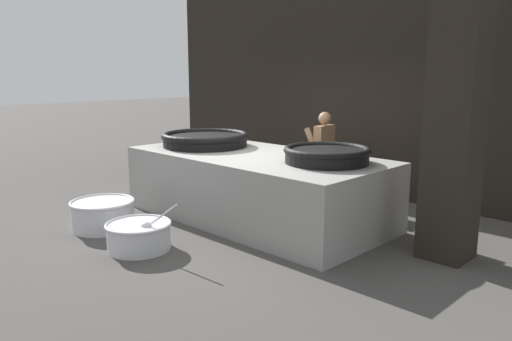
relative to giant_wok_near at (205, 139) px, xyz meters
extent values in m
plane|color=#474442|center=(1.16, 0.02, -1.11)|extent=(60.00, 60.00, 0.00)
cube|color=black|center=(1.16, 2.65, 1.09)|extent=(9.61, 0.24, 4.41)
cube|color=black|center=(3.92, 0.47, 1.09)|extent=(0.54, 0.54, 4.41)
cube|color=gray|center=(1.16, 0.02, -0.62)|extent=(3.99, 1.92, 0.99)
cylinder|color=black|center=(0.00, 0.00, -0.04)|extent=(1.37, 1.37, 0.17)
torus|color=black|center=(0.00, 0.00, 0.05)|extent=(1.42, 1.42, 0.11)
cylinder|color=black|center=(2.34, 0.17, -0.03)|extent=(1.12, 1.12, 0.18)
torus|color=black|center=(2.34, 0.17, 0.05)|extent=(1.17, 1.17, 0.09)
cylinder|color=#8C6647|center=(1.29, 1.44, -0.73)|extent=(0.12, 0.12, 0.76)
cylinder|color=#8C6647|center=(1.27, 1.61, -0.73)|extent=(0.12, 0.12, 0.76)
cube|color=#334C72|center=(1.28, 1.52, -0.58)|extent=(0.21, 0.25, 0.49)
cube|color=#8C6647|center=(1.28, 1.52, -0.08)|extent=(0.20, 0.47, 0.56)
cylinder|color=#8C6647|center=(1.21, 1.28, -0.08)|extent=(0.31, 0.13, 0.52)
cylinder|color=#8C6647|center=(1.16, 1.74, -0.08)|extent=(0.31, 0.13, 0.52)
sphere|color=#8C6647|center=(1.28, 1.52, 0.32)|extent=(0.21, 0.21, 0.21)
cylinder|color=silver|center=(1.06, -1.98, -0.95)|extent=(0.79, 0.79, 0.33)
torus|color=silver|center=(1.06, -1.98, -0.78)|extent=(0.83, 0.83, 0.04)
cylinder|color=tan|center=(1.06, -1.98, -0.87)|extent=(0.69, 0.69, 0.08)
sphere|color=silver|center=(1.19, -1.95, -0.80)|extent=(0.14, 0.14, 0.14)
cylinder|color=silver|center=(1.44, -1.90, -0.62)|extent=(0.52, 0.13, 0.38)
cylinder|color=silver|center=(-0.04, -1.87, -0.92)|extent=(0.86, 0.86, 0.39)
torus|color=silver|center=(-0.04, -1.87, -0.72)|extent=(0.90, 0.90, 0.04)
cylinder|color=orange|center=(-0.04, -1.87, -0.83)|extent=(0.76, 0.76, 0.10)
cylinder|color=orange|center=(-0.07, -1.60, -0.77)|extent=(0.04, 0.04, 0.03)
cylinder|color=orange|center=(0.17, -1.83, -0.76)|extent=(0.06, 0.06, 0.04)
cylinder|color=orange|center=(-0.02, -1.93, -0.77)|extent=(0.04, 0.04, 0.03)
cylinder|color=orange|center=(-0.04, -1.86, -0.77)|extent=(0.04, 0.03, 0.03)
cylinder|color=orange|center=(0.02, -1.85, -0.76)|extent=(0.07, 0.05, 0.04)
cylinder|color=orange|center=(0.08, -1.99, -0.76)|extent=(0.05, 0.04, 0.03)
cylinder|color=orange|center=(-0.28, -1.88, -0.76)|extent=(0.06, 0.06, 0.04)
cylinder|color=orange|center=(0.02, -1.93, -0.77)|extent=(0.06, 0.04, 0.03)
cylinder|color=orange|center=(0.13, -1.71, -0.77)|extent=(0.04, 0.03, 0.03)
camera|label=1|loc=(6.30, -5.20, 1.09)|focal=35.00mm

